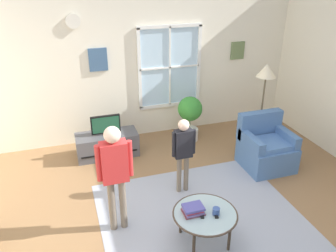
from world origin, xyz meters
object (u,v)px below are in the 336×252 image
(book_stack, at_px, (193,210))
(remote_near_cup, at_px, (216,214))
(potted_plant_by_window, at_px, (190,114))
(floor_lamp, at_px, (266,79))
(person_black_shirt, at_px, (183,148))
(television, at_px, (106,125))
(armchair, at_px, (266,148))
(cup, at_px, (216,211))
(remote_near_books, at_px, (202,214))
(tv_stand, at_px, (107,145))
(coffee_table, at_px, (205,215))
(person_red_shirt, at_px, (115,168))

(book_stack, relative_size, remote_near_cup, 1.73)
(potted_plant_by_window, height_order, floor_lamp, floor_lamp)
(person_black_shirt, xyz_separation_m, potted_plant_by_window, (0.69, 1.50, -0.20))
(television, height_order, armchair, armchair)
(cup, xyz_separation_m, person_black_shirt, (-0.01, 1.10, 0.26))
(remote_near_books, relative_size, person_black_shirt, 0.12)
(tv_stand, relative_size, floor_lamp, 0.67)
(armchair, relative_size, cup, 9.99)
(television, relative_size, coffee_table, 0.64)
(tv_stand, relative_size, television, 2.13)
(coffee_table, distance_m, potted_plant_by_window, 2.67)
(remote_near_cup, bearing_deg, person_red_shirt, 149.52)
(coffee_table, bearing_deg, book_stack, 159.05)
(remote_near_books, bearing_deg, person_black_shirt, 81.67)
(remote_near_cup, bearing_deg, floor_lamp, 47.45)
(remote_near_books, relative_size, floor_lamp, 0.09)
(cup, relative_size, person_black_shirt, 0.08)
(cup, height_order, person_black_shirt, person_black_shirt)
(book_stack, bearing_deg, coffee_table, -20.95)
(person_red_shirt, distance_m, person_black_shirt, 1.16)
(person_black_shirt, bearing_deg, armchair, 9.00)
(book_stack, relative_size, person_red_shirt, 0.17)
(armchair, bearing_deg, floor_lamp, 69.85)
(television, bearing_deg, armchair, -25.19)
(coffee_table, distance_m, floor_lamp, 2.76)
(potted_plant_by_window, distance_m, floor_lamp, 1.50)
(person_red_shirt, bearing_deg, floor_lamp, 24.75)
(armchair, xyz_separation_m, book_stack, (-1.78, -1.24, 0.15))
(cup, xyz_separation_m, potted_plant_by_window, (0.68, 2.60, 0.06))
(book_stack, relative_size, potted_plant_by_window, 0.28)
(tv_stand, bearing_deg, coffee_table, -72.18)
(cup, relative_size, potted_plant_by_window, 0.10)
(television, height_order, cup, television)
(tv_stand, height_order, person_black_shirt, person_black_shirt)
(book_stack, height_order, remote_near_books, book_stack)
(person_black_shirt, bearing_deg, tv_stand, 122.64)
(person_black_shirt, bearing_deg, television, 122.69)
(coffee_table, relative_size, potted_plant_by_window, 0.89)
(potted_plant_by_window, relative_size, floor_lamp, 0.55)
(person_red_shirt, height_order, potted_plant_by_window, person_red_shirt)
(cup, xyz_separation_m, remote_near_books, (-0.16, 0.04, -0.03))
(remote_near_books, height_order, person_black_shirt, person_black_shirt)
(television, relative_size, armchair, 0.57)
(tv_stand, xyz_separation_m, potted_plant_by_window, (1.58, 0.11, 0.32))
(television, height_order, floor_lamp, floor_lamp)
(coffee_table, height_order, potted_plant_by_window, potted_plant_by_window)
(floor_lamp, bearing_deg, remote_near_cup, -132.55)
(person_red_shirt, bearing_deg, television, 85.42)
(armchair, xyz_separation_m, remote_near_books, (-1.69, -1.30, 0.11))
(cup, bearing_deg, armchair, 41.26)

